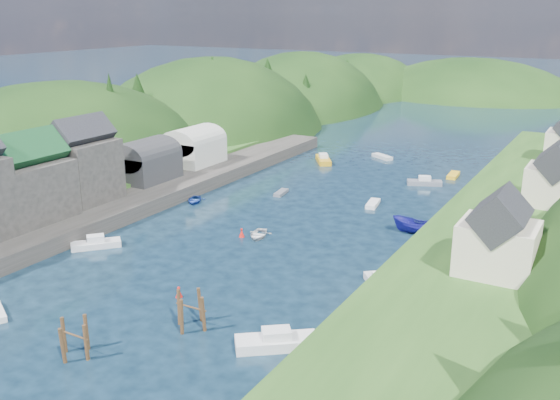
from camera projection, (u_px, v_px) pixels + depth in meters
The scene contains 14 objects.
ground at pixel (350, 189), 96.33m from camera, with size 600.00×600.00×0.00m, color black.
hillside_left at pixel (210, 169), 140.71m from camera, with size 44.00×245.56×52.00m.
far_hills at pixel (505, 130), 202.04m from camera, with size 103.00×68.00×44.00m.
hill_trees at pixel (386, 105), 104.86m from camera, with size 90.79×151.09×12.13m.
quay_left at pixel (93, 211), 82.42m from camera, with size 12.00×110.00×2.00m, color #2D2B28.
terrace_left_grass at pixel (55, 201), 85.65m from camera, with size 12.00×110.00×2.50m, color #234719.
boat_sheds at pixel (171, 151), 97.91m from camera, with size 7.00×21.00×7.50m.
terrace_right at pixel (507, 227), 75.86m from camera, with size 16.00×120.00×2.40m, color #234719.
right_bank_cottages at pixel (547, 178), 80.02m from camera, with size 9.00×59.24×8.41m.
piling_cluster_near at pixel (75, 342), 49.44m from camera, with size 2.96×2.78×3.65m.
piling_cluster_far at pixel (191, 313), 53.85m from camera, with size 3.16×2.95×3.85m.
channel_buoy_near at pixel (179, 293), 59.82m from camera, with size 0.70×0.70×1.10m.
channel_buoy_far at pixel (242, 233), 75.73m from camera, with size 0.70×0.70×1.10m.
moored_boats at pixel (265, 243), 72.00m from camera, with size 38.28×91.54×2.23m.
Camera 1 is at (36.28, -35.92, 26.48)m, focal length 40.00 mm.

